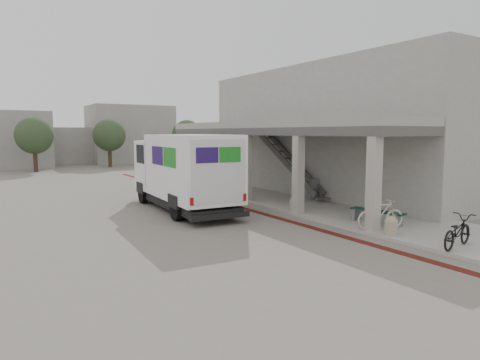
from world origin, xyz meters
TOP-DOWN VIEW (x-y plane):
  - ground at (0.00, 0.00)m, footprint 120.00×120.00m
  - bike_lane_stripe at (1.00, 2.00)m, footprint 0.35×40.00m
  - sidewalk at (4.00, 0.00)m, footprint 4.40×28.00m
  - transit_building at (6.83, 4.50)m, footprint 7.60×17.00m
  - distant_backdrop at (-2.84, 35.89)m, footprint 28.00×10.00m
  - tree_left at (-5.00, 28.00)m, footprint 3.20×3.20m
  - tree_mid at (2.00, 30.00)m, footprint 3.20×3.20m
  - tree_right at (10.00, 29.00)m, footprint 3.20×3.20m
  - fedex_truck at (-1.50, 4.12)m, footprint 2.87×8.01m
  - bench at (3.18, -2.78)m, footprint 0.84×2.11m
  - bollard_near at (2.10, -4.28)m, footprint 0.42×0.42m
  - bollard_far at (2.10, 0.77)m, footprint 0.41×0.41m
  - utility_cabinet at (5.00, 2.95)m, footprint 0.60×0.72m
  - bicycle_black at (2.50, -6.28)m, footprint 1.91×0.99m
  - bicycle_cream at (2.50, -3.50)m, footprint 1.84×0.98m

SIDE VIEW (x-z plane):
  - ground at x=0.00m, z-range 0.00..0.00m
  - bike_lane_stripe at x=1.00m, z-range 0.00..0.01m
  - sidewalk at x=4.00m, z-range 0.00..0.12m
  - bollard_far at x=2.10m, z-range 0.12..0.73m
  - bollard_near at x=2.10m, z-range 0.12..0.76m
  - bench at x=3.18m, z-range 0.22..0.71m
  - bicycle_black at x=2.50m, z-range 0.12..1.07m
  - utility_cabinet at x=5.00m, z-range 0.12..1.17m
  - bicycle_cream at x=2.50m, z-range 0.12..1.18m
  - fedex_truck at x=-1.50m, z-range 0.11..3.47m
  - distant_backdrop at x=-2.84m, z-range -0.55..5.95m
  - tree_left at x=-5.00m, z-range 0.78..5.58m
  - tree_mid at x=2.00m, z-range 0.78..5.58m
  - tree_right at x=10.00m, z-range 0.78..5.58m
  - transit_building at x=6.83m, z-range -0.10..6.90m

